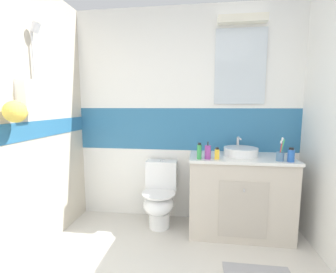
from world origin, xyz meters
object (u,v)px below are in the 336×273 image
Objects in this scene: soap_dispenser at (208,152)px; sink_basin at (241,151)px; perfume_flask_small at (217,154)px; toilet at (160,196)px; lotion_bottle_short at (291,155)px; toothbrush_cup at (280,156)px; deodorant_spray_can at (199,151)px.

sink_basin is at bearing 31.91° from soap_dispenser.
sink_basin reaches higher than perfume_flask_small.
lotion_bottle_short is (1.30, -0.22, 0.56)m from toilet.
perfume_flask_small is (0.61, -0.20, 0.56)m from toilet.
perfume_flask_small is at bearing -179.66° from toothbrush_cup.
toothbrush_cup is 1.68× the size of lotion_bottle_short.
toilet is at bearing 170.91° from toothbrush_cup.
toilet is 6.28× the size of perfume_flask_small.
sink_basin is 0.40m from toothbrush_cup.
toothbrush_cup is 0.09m from lotion_bottle_short.
soap_dispenser is at bearing -179.50° from toothbrush_cup.
toilet is (-0.88, -0.02, -0.55)m from sink_basin.
sink_basin is at bearing 39.58° from perfume_flask_small.
toothbrush_cup reaches higher than toilet.
toothbrush_cup reaches higher than sink_basin.
toilet is 1.35m from toothbrush_cup.
lotion_bottle_short is (0.42, -0.24, 0.02)m from sink_basin.
toilet is at bearing 153.66° from deodorant_spray_can.
sink_basin is 0.50m from deodorant_spray_can.
deodorant_spray_can is at bearing -178.27° from toothbrush_cup.
toilet is at bearing 162.15° from perfume_flask_small.
lotion_bottle_short is (0.69, -0.02, 0.01)m from perfume_flask_small.
toilet is 0.85m from perfume_flask_small.
toothbrush_cup reaches higher than deodorant_spray_can.
perfume_flask_small is 0.87× the size of lotion_bottle_short.
deodorant_spray_can is (-0.77, -0.02, 0.02)m from toothbrush_cup.
deodorant_spray_can is 1.20× the size of lotion_bottle_short.
sink_basin is at bearing 1.43° from toilet.
sink_basin is 0.53× the size of toilet.
soap_dispenser is at bearing 178.71° from lotion_bottle_short.
lotion_bottle_short reaches higher than perfume_flask_small.
toothbrush_cup is at bearing 0.50° from soap_dispenser.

